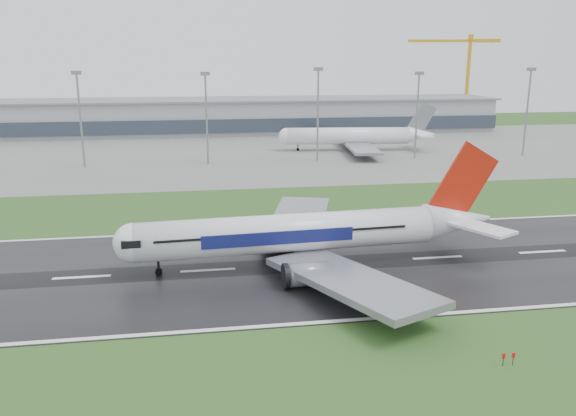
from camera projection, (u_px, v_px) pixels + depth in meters
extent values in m
plane|color=#254B1B|center=(326.00, 264.00, 97.47)|extent=(520.00, 520.00, 0.00)
cube|color=black|center=(326.00, 264.00, 97.46)|extent=(400.00, 45.00, 0.10)
cube|color=slate|center=(254.00, 151.00, 216.95)|extent=(400.00, 130.00, 0.08)
cube|color=gray|center=(241.00, 116.00, 272.42)|extent=(240.00, 36.00, 15.00)
cylinder|color=gray|center=(81.00, 122.00, 180.76)|extent=(0.64, 0.64, 29.17)
cylinder|color=gray|center=(207.00, 121.00, 186.77)|extent=(0.64, 0.64, 28.74)
cylinder|color=gray|center=(318.00, 117.00, 192.18)|extent=(0.64, 0.64, 30.08)
cylinder|color=gray|center=(417.00, 118.00, 197.64)|extent=(0.64, 0.64, 28.60)
cylinder|color=gray|center=(527.00, 114.00, 203.67)|extent=(0.64, 0.64, 29.82)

